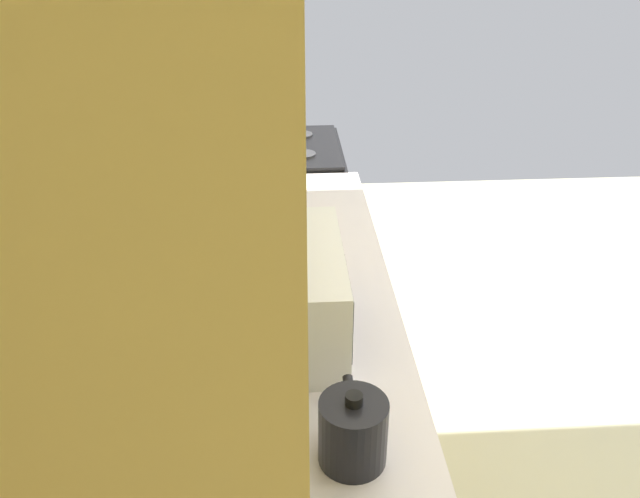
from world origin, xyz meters
name	(u,v)px	position (x,y,z in m)	size (l,w,h in m)	color
ground_plane	(625,491)	(0.00, 0.00, 0.00)	(6.12, 6.12, 0.00)	beige
wall_back	(145,151)	(0.00, 1.64, 1.42)	(3.95, 0.12, 2.83)	beige
upper_cabinets	(196,19)	(-0.42, 1.43, 1.82)	(1.93, 0.31, 0.70)	#E2BF69
oven_range	(283,229)	(1.38, 1.28, 0.47)	(0.64, 0.62, 1.09)	black
microwave	(284,292)	(-0.14, 1.28, 1.05)	(0.52, 0.34, 0.27)	white
kettle	(353,431)	(-0.62, 1.14, 0.99)	(0.21, 0.15, 0.18)	black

